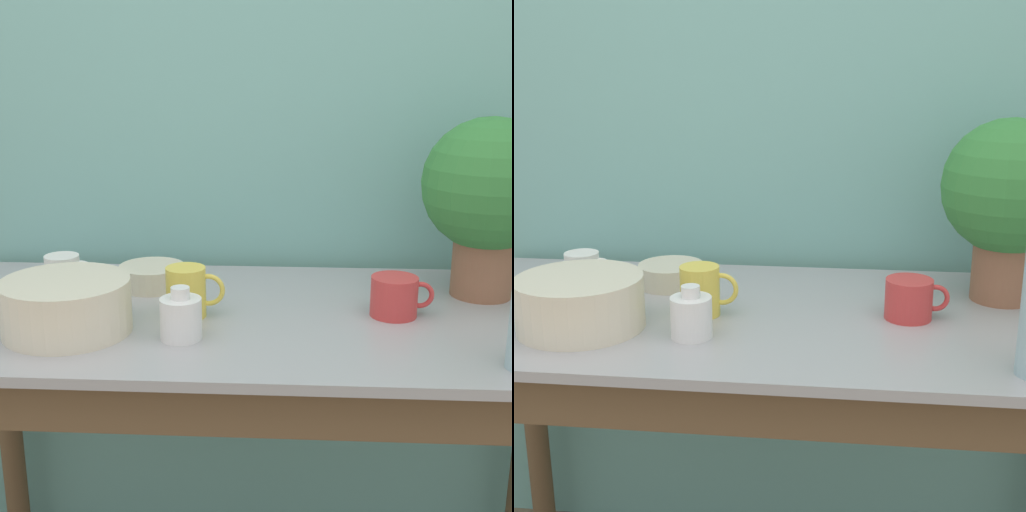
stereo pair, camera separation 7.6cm
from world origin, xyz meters
The scene contains 9 objects.
wall_back centered at (0.00, 0.71, 1.20)m, with size 6.00×0.05×2.40m.
counter_table centered at (0.00, 0.30, 0.64)m, with size 1.44×0.66×0.78m.
potted_plant centered at (0.48, 0.47, 1.01)m, with size 0.28×0.28×0.39m.
bowl_wash_large centered at (-0.35, 0.21, 0.83)m, with size 0.24×0.24×0.10m.
bottle_short centered at (-0.13, 0.18, 0.82)m, with size 0.08×0.08×0.10m.
mug_white centered at (-0.42, 0.41, 0.83)m, with size 0.11×0.08×0.09m.
mug_red centered at (0.28, 0.33, 0.82)m, with size 0.13×0.09×0.08m.
mug_yellow centered at (-0.14, 0.30, 0.83)m, with size 0.12×0.08×0.10m.
bowl_small_cream centered at (-0.24, 0.48, 0.81)m, with size 0.15×0.15×0.05m.
Camera 2 is at (0.16, -1.03, 1.29)m, focal length 50.00 mm.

